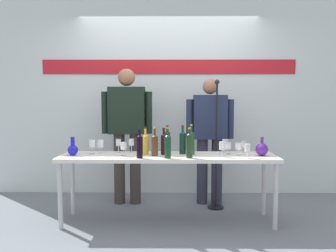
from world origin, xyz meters
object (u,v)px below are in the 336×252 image
Objects in this scene: decanter_blue_left at (73,149)px; decanter_blue_right at (262,149)px; wine_bottle_0 at (145,143)px; wine_glass_right_3 at (238,147)px; wine_bottle_1 at (164,143)px; wine_glass_right_5 at (244,145)px; wine_glass_right_2 at (228,146)px; microphone_stand at (216,165)px; wine_glass_left_2 at (100,144)px; wine_bottle_2 at (155,144)px; wine_bottle_8 at (183,142)px; wine_bottle_3 at (167,141)px; wine_bottle_6 at (189,145)px; wine_glass_right_4 at (222,146)px; wine_glass_left_1 at (92,144)px; wine_glass_left_0 at (131,143)px; presenter_right at (210,133)px; display_table at (168,161)px; wine_glass_right_0 at (247,148)px; presenter_left at (127,126)px; wine_bottle_5 at (191,142)px; wine_bottle_4 at (168,145)px; wine_bottle_7 at (140,145)px; wine_glass_left_3 at (124,146)px; wine_glass_right_1 at (225,143)px; wine_glass_left_4 at (118,143)px.

decanter_blue_left is 0.99× the size of decanter_blue_right.
wine_glass_right_3 is at bearing -2.48° from wine_bottle_0.
wine_glass_right_5 is (0.92, 0.16, -0.04)m from wine_bottle_1.
microphone_stand is at bearing 99.62° from wine_glass_right_2.
decanter_blue_left is 1.29× the size of wine_glass_left_2.
wine_bottle_2 is 0.96× the size of wine_bottle_8.
wine_bottle_6 is (0.23, -0.37, 0.00)m from wine_bottle_3.
wine_bottle_6 is 0.36m from wine_glass_right_4.
wine_glass_left_1 is 1.51m from wine_glass_right_2.
wine_bottle_8 reaches higher than wine_glass_left_0.
presenter_right is at bearing 47.75° from wine_bottle_1.
decanter_blue_right is 1.54× the size of wine_glass_right_2.
display_table is 0.86m from wine_glass_right_0.
wine_glass_right_0 reaches higher than wine_glass_right_3.
wine_bottle_5 is (0.79, -0.63, -0.13)m from presenter_left.
wine_bottle_2 reaches higher than wine_glass_right_2.
wine_glass_right_2 is (0.13, -0.63, -0.08)m from presenter_right.
wine_glass_left_1 reaches higher than display_table.
decanter_blue_right is 0.36m from wine_glass_right_2.
wine_glass_right_0 is at bearing 0.87° from wine_bottle_4.
wine_glass_left_0 is at bearing 108.75° from wine_bottle_7.
presenter_left reaches higher than wine_bottle_0.
wine_glass_left_0 is at bearing 167.84° from wine_bottle_5.
decanter_blue_right is 1.05m from wine_bottle_3.
wine_bottle_4 is 0.96× the size of wine_bottle_5.
wine_glass_left_2 is (-0.99, 0.28, -0.03)m from wine_bottle_6.
wine_bottle_8 is at bearing 175.11° from wine_glass_right_2.
wine_bottle_7 is 0.23m from wine_glass_left_3.
wine_bottle_7 reaches higher than wine_glass_left_3.
wine_bottle_5 is 0.22m from wine_bottle_6.
wine_glass_right_2 is at bearing -0.36° from wine_glass_left_1.
presenter_left is at bearing 105.46° from wine_bottle_7.
wine_glass_right_1 is at bearing 36.52° from wine_bottle_6.
wine_bottle_2 is at bearing 1.18° from wine_glass_left_3.
wine_glass_left_4 is at bearing 146.87° from wine_bottle_4.
wine_bottle_0 is 0.23m from wine_bottle_7.
wine_glass_right_0 is (1.12, 0.01, -0.03)m from wine_bottle_7.
wine_bottle_0 is at bearing -2.03° from wine_glass_left_1.
wine_bottle_2 is 1.90× the size of wine_glass_right_4.
wine_glass_left_0 is (-0.59, 0.10, -0.02)m from wine_bottle_8.
wine_glass_right_0 is at bearing -10.31° from wine_glass_left_2.
wine_glass_right_1 is (1.07, -0.06, 0.00)m from wine_glass_left_0.
wine_bottle_5 is 2.09× the size of wine_glass_left_1.
wine_glass_left_1 is (-0.55, 0.25, -0.02)m from wine_bottle_7.
decanter_blue_right is 1.39× the size of wine_glass_right_0.
wine_bottle_7 reaches higher than wine_bottle_1.
wine_bottle_0 reaches higher than wine_glass_right_4.
decanter_blue_right is 1.32× the size of wine_glass_left_0.
wine_glass_right_0 is 0.39m from wine_glass_right_5.
wine_glass_right_4 reaches higher than wine_glass_left_0.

